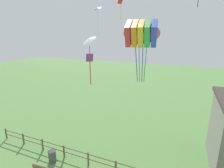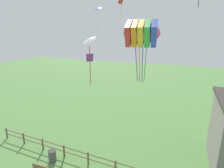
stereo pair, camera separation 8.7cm
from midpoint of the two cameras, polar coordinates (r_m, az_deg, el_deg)
The scene contains 7 objects.
wooden_fence at distance 14.16m, azimuth -3.65°, elevation -23.95°, with size 20.60×0.14×1.07m.
trash_bin at distance 15.57m, azimuth -19.08°, elevation -21.40°, with size 0.63×0.63×0.94m.
kite_rainbow_parafoil at distance 12.49m, azimuth 9.39°, elevation 16.00°, with size 2.72×2.15×4.30m.
kite_blue_delta at distance 23.31m, azimuth -4.91°, elevation 22.94°, with size 1.09×1.03×3.51m.
kite_red_diamond at distance 20.29m, azimuth 2.83°, elevation 25.37°, with size 0.59×0.83×2.53m.
kite_white_delta at distance 12.05m, azimuth -7.61°, elevation 13.37°, with size 1.29×1.25×3.38m.
kite_purple_streamer at distance 14.44m, azimuth -7.44°, elevation 6.87°, with size 0.69×0.66×2.48m.
Camera 1 is at (4.98, -3.49, 9.57)m, focal length 28.00 mm.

